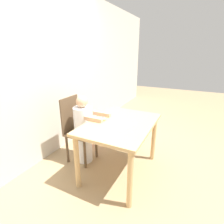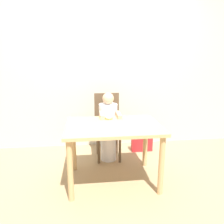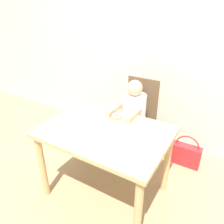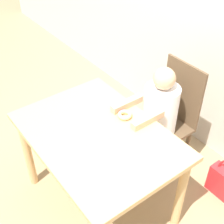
% 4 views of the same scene
% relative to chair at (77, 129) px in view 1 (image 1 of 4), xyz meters
% --- Properties ---
extents(ground_plane, '(12.00, 12.00, 0.00)m').
position_rel_chair_xyz_m(ground_plane, '(-0.00, -0.67, -0.48)').
color(ground_plane, '#997F5B').
extents(wall_back, '(8.00, 0.05, 2.50)m').
position_rel_chair_xyz_m(wall_back, '(-0.00, 0.49, 0.77)').
color(wall_back, beige).
rests_on(wall_back, ground_plane).
extents(dining_table, '(1.08, 0.77, 0.71)m').
position_rel_chair_xyz_m(dining_table, '(-0.00, -0.67, 0.13)').
color(dining_table, tan).
rests_on(dining_table, ground_plane).
extents(chair, '(0.36, 0.37, 0.94)m').
position_rel_chair_xyz_m(chair, '(0.00, 0.00, 0.00)').
color(chair, brown).
rests_on(chair, ground_plane).
extents(child_figure, '(0.27, 0.49, 0.98)m').
position_rel_chair_xyz_m(child_figure, '(0.00, -0.12, 0.01)').
color(child_figure, white).
rests_on(child_figure, ground_plane).
extents(donut, '(0.10, 0.10, 0.03)m').
position_rel_chair_xyz_m(donut, '(-0.03, -0.43, 0.25)').
color(donut, '#DBB270').
rests_on(donut, dining_table).
extents(napkin, '(0.31, 0.31, 0.00)m').
position_rel_chair_xyz_m(napkin, '(-0.07, -0.69, 0.23)').
color(napkin, white).
rests_on(napkin, dining_table).
extents(handbag, '(0.33, 0.11, 0.38)m').
position_rel_chair_xyz_m(handbag, '(0.56, 0.13, -0.34)').
color(handbag, red).
rests_on(handbag, ground_plane).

